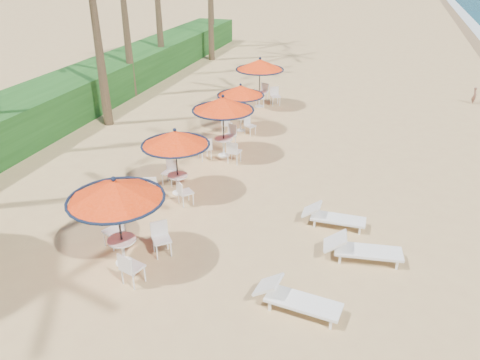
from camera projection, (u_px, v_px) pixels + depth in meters
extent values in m
plane|color=tan|center=(310.00, 296.00, 11.18)|extent=(160.00, 160.00, 0.00)
cube|color=#194716|center=(83.00, 91.00, 23.71)|extent=(3.00, 40.00, 1.80)
cylinder|color=black|center=(119.00, 223.00, 11.80)|extent=(0.05, 0.05, 2.43)
cone|color=#FF4016|center=(115.00, 190.00, 11.37)|extent=(2.43, 2.43, 0.53)
torus|color=black|center=(116.00, 199.00, 11.48)|extent=(2.43, 2.43, 0.07)
sphere|color=black|center=(113.00, 179.00, 11.24)|extent=(0.13, 0.13, 0.13)
cylinder|color=white|center=(122.00, 240.00, 12.03)|extent=(0.74, 0.74, 0.04)
cylinder|color=white|center=(123.00, 251.00, 12.18)|extent=(0.08, 0.08, 0.74)
cylinder|color=black|center=(177.00, 163.00, 15.31)|extent=(0.05, 0.05, 2.23)
cone|color=#FF4016|center=(175.00, 138.00, 14.92)|extent=(2.23, 2.23, 0.49)
torus|color=black|center=(176.00, 145.00, 15.02)|extent=(2.24, 2.24, 0.07)
sphere|color=black|center=(175.00, 130.00, 14.79)|extent=(0.12, 0.12, 0.12)
cylinder|color=white|center=(178.00, 175.00, 15.52)|extent=(0.68, 0.68, 0.04)
cylinder|color=white|center=(178.00, 184.00, 15.66)|extent=(0.08, 0.08, 0.68)
cylinder|color=black|center=(223.00, 127.00, 18.09)|extent=(0.05, 0.05, 2.39)
cone|color=#FF4016|center=(223.00, 104.00, 17.67)|extent=(2.39, 2.39, 0.52)
torus|color=black|center=(223.00, 110.00, 17.78)|extent=(2.39, 2.39, 0.07)
sphere|color=black|center=(223.00, 96.00, 17.54)|extent=(0.12, 0.12, 0.12)
cylinder|color=white|center=(224.00, 139.00, 18.31)|extent=(0.73, 0.73, 0.04)
cylinder|color=white|center=(224.00, 147.00, 18.47)|extent=(0.08, 0.08, 0.73)
cylinder|color=black|center=(241.00, 108.00, 20.66)|extent=(0.05, 0.05, 2.08)
cone|color=#FF4016|center=(241.00, 90.00, 20.30)|extent=(2.08, 2.08, 0.45)
torus|color=black|center=(241.00, 95.00, 20.39)|extent=(2.08, 2.08, 0.06)
sphere|color=black|center=(241.00, 85.00, 20.18)|extent=(0.11, 0.11, 0.11)
cylinder|color=white|center=(241.00, 118.00, 20.86)|extent=(0.63, 0.63, 0.04)
cylinder|color=white|center=(241.00, 124.00, 20.99)|extent=(0.07, 0.07, 0.63)
cylinder|color=black|center=(259.00, 83.00, 23.74)|extent=(0.05, 0.05, 2.43)
cone|color=#FF4016|center=(260.00, 65.00, 23.31)|extent=(2.43, 2.43, 0.53)
torus|color=black|center=(260.00, 69.00, 23.42)|extent=(2.44, 2.44, 0.07)
sphere|color=black|center=(260.00, 58.00, 23.17)|extent=(0.13, 0.13, 0.13)
cylinder|color=white|center=(259.00, 93.00, 23.96)|extent=(0.74, 0.74, 0.04)
cylinder|color=white|center=(259.00, 100.00, 24.12)|extent=(0.08, 0.08, 0.74)
cube|color=white|center=(303.00, 302.00, 10.56)|extent=(1.79, 0.84, 0.07)
cube|color=white|center=(268.00, 284.00, 10.77)|extent=(0.65, 0.70, 0.43)
cube|color=white|center=(303.00, 308.00, 10.63)|extent=(0.06, 0.06, 0.24)
cube|color=white|center=(368.00, 251.00, 12.30)|extent=(1.82, 0.86, 0.07)
cube|color=white|center=(335.00, 241.00, 12.34)|extent=(0.66, 0.71, 0.44)
cube|color=white|center=(367.00, 257.00, 12.38)|extent=(0.06, 0.06, 0.25)
cube|color=white|center=(338.00, 219.00, 13.82)|extent=(1.60, 0.58, 0.07)
cube|color=white|center=(312.00, 209.00, 13.93)|extent=(0.53, 0.58, 0.40)
cube|color=white|center=(338.00, 223.00, 13.88)|extent=(0.06, 0.06, 0.23)
cone|color=brown|center=(96.00, 25.00, 19.88)|extent=(0.44, 0.44, 8.94)
cone|color=brown|center=(125.00, 19.00, 24.20)|extent=(0.44, 0.44, 8.19)
imported|color=brown|center=(475.00, 95.00, 24.52)|extent=(0.24, 0.35, 0.93)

